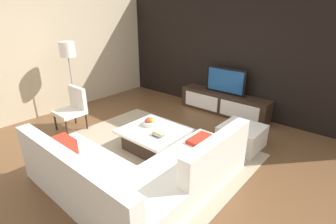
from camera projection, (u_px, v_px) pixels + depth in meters
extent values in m
plane|color=brown|center=(154.00, 153.00, 4.40)|extent=(14.00, 14.00, 0.00)
cube|color=black|center=(234.00, 53.00, 5.77)|extent=(6.40, 0.12, 2.80)
cube|color=beige|center=(60.00, 51.00, 5.94)|extent=(0.12, 5.20, 2.80)
cube|color=tan|center=(150.00, 151.00, 4.46)|extent=(3.33, 2.46, 0.01)
cube|color=#332319|center=(224.00, 103.00, 6.00)|extent=(2.15, 0.44, 0.50)
cube|color=white|center=(201.00, 101.00, 6.13)|extent=(0.91, 0.01, 0.35)
cube|color=white|center=(239.00, 111.00, 5.54)|extent=(0.91, 0.01, 0.35)
cube|color=black|center=(226.00, 81.00, 5.79)|extent=(0.98, 0.05, 0.61)
cube|color=#194C8C|center=(225.00, 81.00, 5.77)|extent=(0.88, 0.01, 0.51)
cube|color=white|center=(96.00, 184.00, 3.29)|extent=(2.36, 0.85, 0.42)
cube|color=white|center=(68.00, 169.00, 2.90)|extent=(2.36, 0.18, 0.40)
cube|color=white|center=(195.00, 167.00, 3.65)|extent=(0.85, 1.48, 0.42)
cube|color=white|center=(218.00, 150.00, 3.30)|extent=(0.18, 1.48, 0.40)
cube|color=red|center=(65.00, 145.00, 3.60)|extent=(0.36, 0.20, 0.22)
cube|color=red|center=(210.00, 143.00, 3.82)|extent=(0.60, 0.44, 0.06)
cube|color=#332319|center=(154.00, 140.00, 4.47)|extent=(0.84, 0.78, 0.33)
cube|color=white|center=(154.00, 131.00, 4.40)|extent=(1.06, 0.97, 0.05)
cylinder|color=#332319|center=(55.00, 121.00, 5.17)|extent=(0.04, 0.04, 0.38)
cylinder|color=#332319|center=(67.00, 128.00, 4.90)|extent=(0.04, 0.04, 0.38)
cylinder|color=#332319|center=(75.00, 115.00, 5.48)|extent=(0.04, 0.04, 0.38)
cylinder|color=#332319|center=(86.00, 121.00, 5.21)|extent=(0.04, 0.04, 0.38)
cube|color=white|center=(70.00, 112.00, 5.12)|extent=(0.53, 0.52, 0.08)
cube|color=white|center=(78.00, 97.00, 5.17)|extent=(0.53, 0.08, 0.45)
cylinder|color=#A5A5AA|center=(77.00, 115.00, 5.95)|extent=(0.28, 0.28, 0.02)
cylinder|color=#A5A5AA|center=(73.00, 87.00, 5.69)|extent=(0.03, 0.03, 1.34)
cylinder|color=white|center=(67.00, 49.00, 5.38)|extent=(0.33, 0.33, 0.32)
cube|color=white|center=(241.00, 136.00, 4.54)|extent=(0.70, 0.70, 0.40)
cylinder|color=silver|center=(150.00, 123.00, 4.56)|extent=(0.28, 0.28, 0.07)
sphere|color=gold|center=(151.00, 121.00, 4.51)|extent=(0.09, 0.09, 0.09)
sphere|color=#B23326|center=(151.00, 120.00, 4.57)|extent=(0.08, 0.08, 0.08)
sphere|color=#B23326|center=(148.00, 120.00, 4.58)|extent=(0.08, 0.08, 0.08)
sphere|color=#B23326|center=(147.00, 121.00, 4.50)|extent=(0.09, 0.09, 0.09)
cube|color=#2D516B|center=(158.00, 135.00, 4.17)|extent=(0.15, 0.14, 0.02)
cube|color=#CCB78C|center=(158.00, 134.00, 4.16)|extent=(0.17, 0.13, 0.02)
cube|color=#CCB78C|center=(159.00, 133.00, 4.15)|extent=(0.21, 0.10, 0.02)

